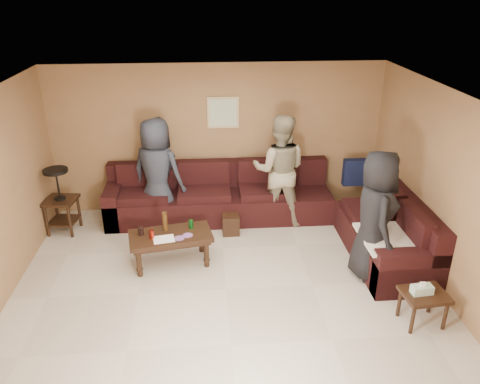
{
  "coord_description": "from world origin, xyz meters",
  "views": [
    {
      "loc": [
        -0.21,
        -5.03,
        3.67
      ],
      "look_at": [
        0.25,
        0.85,
        1.0
      ],
      "focal_mm": 35.0,
      "sensor_mm": 36.0,
      "label": 1
    }
  ],
  "objects_px": {
    "sectional_sofa": "(272,212)",
    "person_right": "(375,216)",
    "person_middle": "(279,170)",
    "person_left": "(158,173)",
    "end_table_left": "(60,200)",
    "side_table_right": "(424,297)",
    "coffee_table": "(170,238)",
    "waste_bin": "(231,224)"
  },
  "relations": [
    {
      "from": "coffee_table",
      "to": "waste_bin",
      "type": "bearing_deg",
      "value": 42.09
    },
    {
      "from": "end_table_left",
      "to": "person_right",
      "type": "xyz_separation_m",
      "value": [
        4.45,
        -1.55,
        0.33
      ]
    },
    {
      "from": "sectional_sofa",
      "to": "person_right",
      "type": "bearing_deg",
      "value": -48.7
    },
    {
      "from": "waste_bin",
      "to": "person_right",
      "type": "height_order",
      "value": "person_right"
    },
    {
      "from": "end_table_left",
      "to": "person_left",
      "type": "height_order",
      "value": "person_left"
    },
    {
      "from": "end_table_left",
      "to": "sectional_sofa",
      "type": "bearing_deg",
      "value": -4.26
    },
    {
      "from": "sectional_sofa",
      "to": "side_table_right",
      "type": "xyz_separation_m",
      "value": [
        1.42,
        -2.34,
        0.04
      ]
    },
    {
      "from": "side_table_right",
      "to": "person_middle",
      "type": "xyz_separation_m",
      "value": [
        -1.27,
        2.68,
        0.54
      ]
    },
    {
      "from": "sectional_sofa",
      "to": "coffee_table",
      "type": "distance_m",
      "value": 1.76
    },
    {
      "from": "sectional_sofa",
      "to": "person_middle",
      "type": "bearing_deg",
      "value": 66.56
    },
    {
      "from": "person_right",
      "to": "person_left",
      "type": "bearing_deg",
      "value": 62.7
    },
    {
      "from": "coffee_table",
      "to": "waste_bin",
      "type": "xyz_separation_m",
      "value": [
        0.89,
        0.8,
        -0.24
      ]
    },
    {
      "from": "person_right",
      "to": "person_middle",
      "type": "bearing_deg",
      "value": 34.35
    },
    {
      "from": "sectional_sofa",
      "to": "person_middle",
      "type": "distance_m",
      "value": 0.69
    },
    {
      "from": "person_left",
      "to": "person_right",
      "type": "distance_m",
      "value": 3.41
    },
    {
      "from": "side_table_right",
      "to": "person_right",
      "type": "bearing_deg",
      "value": 104.92
    },
    {
      "from": "coffee_table",
      "to": "sectional_sofa",
      "type": "bearing_deg",
      "value": 28.28
    },
    {
      "from": "side_table_right",
      "to": "waste_bin",
      "type": "xyz_separation_m",
      "value": [
        -2.08,
        2.3,
        -0.21
      ]
    },
    {
      "from": "end_table_left",
      "to": "person_middle",
      "type": "distance_m",
      "value": 3.47
    },
    {
      "from": "waste_bin",
      "to": "person_left",
      "type": "height_order",
      "value": "person_left"
    },
    {
      "from": "end_table_left",
      "to": "person_middle",
      "type": "height_order",
      "value": "person_middle"
    },
    {
      "from": "coffee_table",
      "to": "side_table_right",
      "type": "height_order",
      "value": "coffee_table"
    },
    {
      "from": "person_right",
      "to": "sectional_sofa",
      "type": "bearing_deg",
      "value": 44.44
    },
    {
      "from": "coffee_table",
      "to": "person_left",
      "type": "height_order",
      "value": "person_left"
    },
    {
      "from": "sectional_sofa",
      "to": "person_right",
      "type": "relative_size",
      "value": 2.62
    },
    {
      "from": "sectional_sofa",
      "to": "end_table_left",
      "type": "distance_m",
      "value": 3.32
    },
    {
      "from": "sectional_sofa",
      "to": "coffee_table",
      "type": "height_order",
      "value": "sectional_sofa"
    },
    {
      "from": "sectional_sofa",
      "to": "end_table_left",
      "type": "height_order",
      "value": "end_table_left"
    },
    {
      "from": "coffee_table",
      "to": "end_table_left",
      "type": "relative_size",
      "value": 1.14
    },
    {
      "from": "coffee_table",
      "to": "person_left",
      "type": "relative_size",
      "value": 0.68
    },
    {
      "from": "waste_bin",
      "to": "person_middle",
      "type": "distance_m",
      "value": 1.16
    },
    {
      "from": "coffee_table",
      "to": "side_table_right",
      "type": "distance_m",
      "value": 3.33
    },
    {
      "from": "coffee_table",
      "to": "end_table_left",
      "type": "xyz_separation_m",
      "value": [
        -1.76,
        1.08,
        0.16
      ]
    },
    {
      "from": "sectional_sofa",
      "to": "person_left",
      "type": "relative_size",
      "value": 2.62
    },
    {
      "from": "end_table_left",
      "to": "person_right",
      "type": "height_order",
      "value": "person_right"
    },
    {
      "from": "coffee_table",
      "to": "end_table_left",
      "type": "bearing_deg",
      "value": 148.42
    },
    {
      "from": "coffee_table",
      "to": "person_right",
      "type": "xyz_separation_m",
      "value": [
        2.69,
        -0.47,
        0.49
      ]
    },
    {
      "from": "end_table_left",
      "to": "side_table_right",
      "type": "xyz_separation_m",
      "value": [
        4.73,
        -2.58,
        -0.19
      ]
    },
    {
      "from": "person_left",
      "to": "sectional_sofa",
      "type": "bearing_deg",
      "value": -168.42
    },
    {
      "from": "person_middle",
      "to": "person_right",
      "type": "distance_m",
      "value": 1.92
    },
    {
      "from": "coffee_table",
      "to": "person_middle",
      "type": "bearing_deg",
      "value": 34.69
    },
    {
      "from": "person_middle",
      "to": "waste_bin",
      "type": "bearing_deg",
      "value": 37.23
    }
  ]
}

